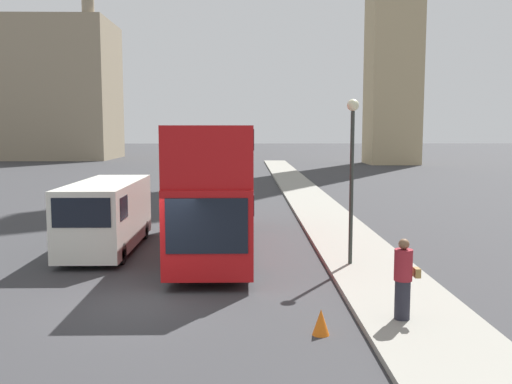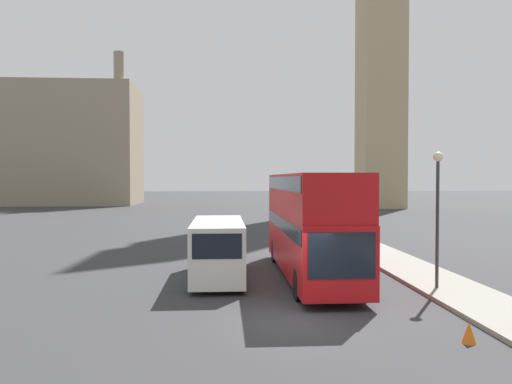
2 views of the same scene
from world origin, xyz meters
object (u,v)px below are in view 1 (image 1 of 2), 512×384
object	(u,v)px
white_van	(106,214)
street_lamp	(352,154)
red_double_decker_bus	(217,181)
pedestrian	(403,279)

from	to	relation	value
white_van	street_lamp	size ratio (longest dim) A/B	1.24
white_van	street_lamp	distance (m)	8.78
red_double_decker_bus	white_van	xyz separation A→B (m)	(-3.87, -0.30, -1.14)
pedestrian	street_lamp	bearing A→B (deg)	92.14
red_double_decker_bus	street_lamp	distance (m)	5.25
pedestrian	white_van	bearing A→B (deg)	136.74
pedestrian	street_lamp	world-z (taller)	street_lamp
red_double_decker_bus	pedestrian	bearing A→B (deg)	-61.41
red_double_decker_bus	white_van	size ratio (longest dim) A/B	1.81
white_van	pedestrian	xyz separation A→B (m)	(8.27, -7.78, -0.27)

